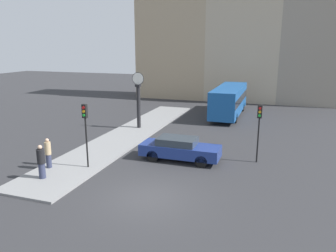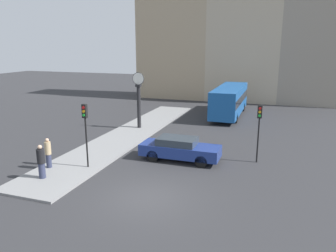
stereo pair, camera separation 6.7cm
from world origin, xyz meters
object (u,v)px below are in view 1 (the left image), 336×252
(sedan_car, at_px, (180,149))
(traffic_light_near, at_px, (85,122))
(street_clock, at_px, (138,100))
(pedestrian_tan_coat, at_px, (48,153))
(pedestrian_black_jacket, at_px, (41,162))
(bus_distant, at_px, (229,99))
(traffic_light_far, at_px, (259,122))

(sedan_car, relative_size, traffic_light_near, 1.33)
(street_clock, xyz_separation_m, pedestrian_tan_coat, (-1.06, -10.08, -1.45))
(street_clock, bearing_deg, sedan_car, -49.03)
(traffic_light_near, bearing_deg, pedestrian_black_jacket, -122.34)
(pedestrian_black_jacket, bearing_deg, pedestrian_tan_coat, 115.84)
(bus_distant, xyz_separation_m, traffic_light_far, (3.62, -12.75, 0.86))
(traffic_light_near, distance_m, traffic_light_far, 9.88)
(street_clock, distance_m, pedestrian_black_jacket, 11.54)
(sedan_car, xyz_separation_m, traffic_light_far, (4.46, 1.17, 1.75))
(bus_distant, relative_size, pedestrian_tan_coat, 5.47)
(pedestrian_tan_coat, bearing_deg, street_clock, 84.02)
(traffic_light_far, distance_m, street_clock, 11.13)
(street_clock, bearing_deg, pedestrian_tan_coat, -95.98)
(bus_distant, height_order, pedestrian_black_jacket, bus_distant)
(traffic_light_far, relative_size, pedestrian_tan_coat, 2.04)
(traffic_light_far, height_order, pedestrian_tan_coat, traffic_light_far)
(sedan_car, xyz_separation_m, pedestrian_tan_coat, (-6.49, -3.82, 0.23))
(bus_distant, distance_m, traffic_light_near, 17.81)
(sedan_car, bearing_deg, pedestrian_black_jacket, -138.37)
(traffic_light_far, height_order, pedestrian_black_jacket, traffic_light_far)
(bus_distant, height_order, street_clock, street_clock)
(traffic_light_near, distance_m, pedestrian_tan_coat, 2.77)
(traffic_light_near, bearing_deg, sedan_car, 34.20)
(traffic_light_near, bearing_deg, traffic_light_far, 25.21)
(traffic_light_far, xyz_separation_m, street_clock, (-9.90, 5.09, -0.07))
(pedestrian_tan_coat, bearing_deg, bus_distant, 67.52)
(bus_distant, bearing_deg, traffic_light_near, -107.43)
(traffic_light_near, bearing_deg, bus_distant, 72.57)
(sedan_car, xyz_separation_m, pedestrian_black_jacket, (-5.83, -5.18, 0.26))
(bus_distant, distance_m, street_clock, 9.94)
(traffic_light_far, height_order, street_clock, street_clock)
(traffic_light_near, xyz_separation_m, street_clock, (-0.96, 9.30, -0.28))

